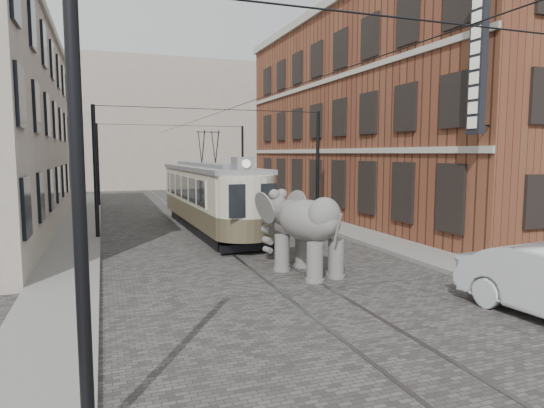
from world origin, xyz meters
name	(u,v)px	position (x,y,z in m)	size (l,w,h in m)	color
ground	(258,258)	(0.00, 0.00, 0.00)	(120.00, 120.00, 0.00)	#4A4644
tram_rails	(258,258)	(0.00, 0.00, 0.01)	(1.54, 80.00, 0.02)	slate
sidewalk_right	(396,246)	(6.00, 0.00, 0.07)	(2.00, 60.00, 0.15)	slate
sidewalk_left	(67,271)	(-6.50, 0.00, 0.07)	(2.00, 60.00, 0.15)	slate
brick_building	(384,118)	(11.00, 9.00, 6.00)	(8.00, 26.00, 12.00)	brown
distant_block	(150,126)	(0.00, 40.00, 7.00)	(28.00, 10.00, 14.00)	gray
catenary	(220,172)	(-0.20, 5.00, 3.00)	(11.00, 30.20, 6.00)	black
tram	(209,181)	(-0.29, 7.05, 2.48)	(2.58, 12.52, 4.97)	#BFB79A
elephant	(308,233)	(0.83, -2.71, 1.33)	(2.40, 4.36, 2.67)	#66635E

